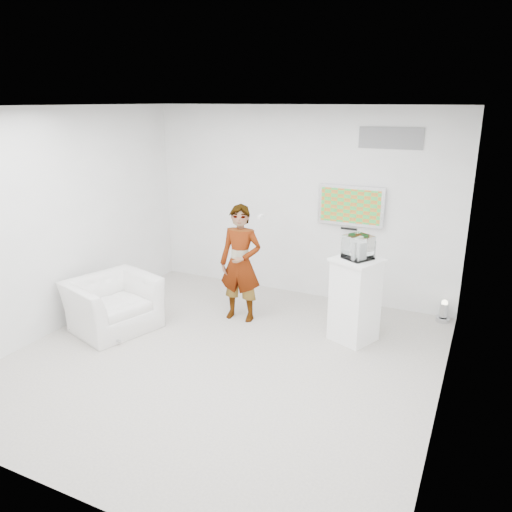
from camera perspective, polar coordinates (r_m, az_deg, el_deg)
name	(u,v)px	position (r m, az deg, el deg)	size (l,w,h in m)	color
room	(222,242)	(5.74, -3.96, 1.57)	(5.01, 5.01, 3.00)	beige
tv	(351,206)	(7.64, 10.80, 5.69)	(1.00, 0.08, 0.60)	silver
logo_decal	(391,138)	(7.44, 15.14, 12.88)	(0.90, 0.02, 0.30)	slate
person	(241,264)	(7.08, -1.78, -0.86)	(0.61, 0.40, 1.69)	silver
armchair	(113,304)	(7.22, -16.07, -5.29)	(1.11, 0.97, 0.72)	silver
pedestal	(355,300)	(6.67, 11.24, -4.94)	(0.55, 0.55, 1.13)	white
floor_uplight	(444,311)	(7.71, 20.66, -5.93)	(0.20, 0.20, 0.31)	silver
vitrine	(358,247)	(6.43, 11.61, 0.98)	(0.31, 0.31, 0.31)	white
console	(358,251)	(6.45, 11.59, 0.61)	(0.05, 0.16, 0.22)	white
wii_remote	(261,216)	(6.95, 0.55, 4.56)	(0.04, 0.15, 0.04)	white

